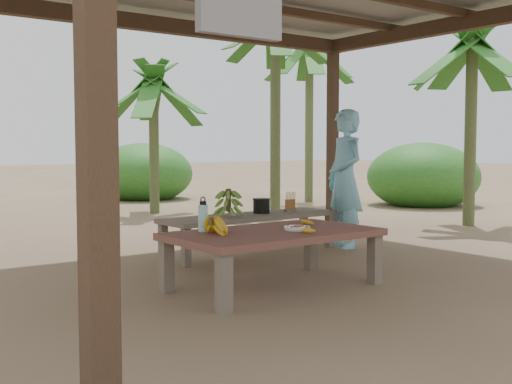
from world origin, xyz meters
TOP-DOWN VIEW (x-y plane):
  - ground at (0.00, 0.00)m, footprint 80.00×80.00m
  - work_table at (-0.43, -0.42)m, footprint 1.82×1.04m
  - bench at (0.48, 1.16)m, footprint 2.22×0.69m
  - ripe_banana_bunch at (-1.00, -0.31)m, footprint 0.27×0.23m
  - plate at (-0.25, -0.51)m, footprint 0.23×0.23m
  - loose_banana_front at (-0.30, -0.72)m, footprint 0.16×0.05m
  - loose_banana_side at (0.10, -0.24)m, footprint 0.07×0.17m
  - water_flask at (-0.95, -0.10)m, footprint 0.08×0.08m
  - green_banana_stalk at (0.15, 1.15)m, footprint 0.30×0.30m
  - cooking_pot at (0.66, 1.21)m, footprint 0.19×0.19m
  - skewer_rack at (1.03, 1.13)m, footprint 0.18×0.09m
  - woman at (1.66, 0.86)m, footprint 0.55×0.70m
  - banana_plant_ne at (3.06, 4.01)m, footprint 1.80×1.80m
  - banana_plant_n at (1.68, 5.86)m, footprint 1.80×1.80m
  - banana_plant_e at (4.74, 1.28)m, footprint 1.80×1.80m
  - banana_plant_far at (5.59, 6.03)m, footprint 1.80×1.80m

SIDE VIEW (x-z plane):
  - ground at x=0.00m, z-range 0.00..0.00m
  - bench at x=0.48m, z-range 0.17..0.62m
  - work_table at x=-0.43m, z-range 0.18..0.68m
  - plate at x=-0.25m, z-range 0.50..0.54m
  - loose_banana_front at x=-0.30m, z-range 0.50..0.54m
  - loose_banana_side at x=0.10m, z-range 0.50..0.54m
  - cooking_pot at x=0.66m, z-range 0.45..0.61m
  - skewer_rack at x=1.03m, z-range 0.45..0.69m
  - ripe_banana_bunch at x=-1.00m, z-range 0.50..0.66m
  - green_banana_stalk at x=0.15m, z-range 0.45..0.78m
  - water_flask at x=-0.95m, z-range 0.48..0.78m
  - woman at x=1.66m, z-range 0.00..1.68m
  - banana_plant_n at x=1.68m, z-range 0.86..3.53m
  - banana_plant_e at x=4.74m, z-range 1.05..4.14m
  - banana_plant_ne at x=3.06m, z-range 1.30..4.92m
  - banana_plant_far at x=5.59m, z-range 1.35..5.07m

